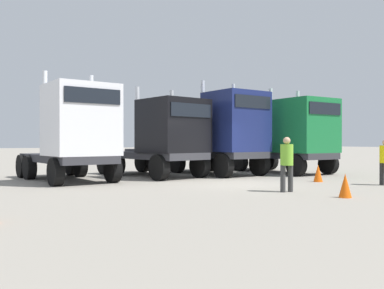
{
  "coord_description": "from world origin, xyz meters",
  "views": [
    {
      "loc": [
        -8.59,
        -13.22,
        1.58
      ],
      "look_at": [
        0.6,
        4.68,
        1.44
      ],
      "focal_mm": 39.2,
      "sensor_mm": 36.0,
      "label": 1
    }
  ],
  "objects_px": {
    "semi_truck_green": "(294,136)",
    "visitor_with_camera": "(287,160)",
    "semi_truck_white": "(76,133)",
    "traffic_cone_far": "(345,186)",
    "semi_truck_navy": "(227,133)",
    "semi_truck_black": "(165,137)",
    "traffic_cone_near": "(318,173)"
  },
  "relations": [
    {
      "from": "semi_truck_green",
      "to": "visitor_with_camera",
      "type": "relative_size",
      "value": 3.82
    },
    {
      "from": "semi_truck_white",
      "to": "semi_truck_green",
      "type": "xyz_separation_m",
      "value": [
        10.53,
        -0.45,
        -0.06
      ]
    },
    {
      "from": "traffic_cone_far",
      "to": "semi_truck_white",
      "type": "bearing_deg",
      "value": 126.04
    },
    {
      "from": "semi_truck_white",
      "to": "semi_truck_navy",
      "type": "relative_size",
      "value": 0.95
    },
    {
      "from": "semi_truck_green",
      "to": "traffic_cone_far",
      "type": "relative_size",
      "value": 9.68
    },
    {
      "from": "semi_truck_white",
      "to": "visitor_with_camera",
      "type": "distance_m",
      "value": 8.18
    },
    {
      "from": "semi_truck_white",
      "to": "semi_truck_black",
      "type": "relative_size",
      "value": 0.98
    },
    {
      "from": "semi_truck_navy",
      "to": "semi_truck_green",
      "type": "relative_size",
      "value": 0.96
    },
    {
      "from": "semi_truck_black",
      "to": "visitor_with_camera",
      "type": "xyz_separation_m",
      "value": [
        1.27,
        -6.68,
        -0.79
      ]
    },
    {
      "from": "semi_truck_white",
      "to": "visitor_with_camera",
      "type": "relative_size",
      "value": 3.47
    },
    {
      "from": "semi_truck_black",
      "to": "traffic_cone_far",
      "type": "height_order",
      "value": "semi_truck_black"
    },
    {
      "from": "semi_truck_black",
      "to": "visitor_with_camera",
      "type": "relative_size",
      "value": 3.56
    },
    {
      "from": "semi_truck_green",
      "to": "visitor_with_camera",
      "type": "xyz_separation_m",
      "value": [
        -5.3,
        -5.77,
        -0.87
      ]
    },
    {
      "from": "semi_truck_navy",
      "to": "semi_truck_white",
      "type": "bearing_deg",
      "value": -96.37
    },
    {
      "from": "semi_truck_navy",
      "to": "visitor_with_camera",
      "type": "relative_size",
      "value": 3.65
    },
    {
      "from": "semi_truck_green",
      "to": "traffic_cone_far",
      "type": "height_order",
      "value": "semi_truck_green"
    },
    {
      "from": "traffic_cone_near",
      "to": "semi_truck_navy",
      "type": "bearing_deg",
      "value": 108.58
    },
    {
      "from": "semi_truck_black",
      "to": "traffic_cone_far",
      "type": "distance_m",
      "value": 8.8
    },
    {
      "from": "semi_truck_white",
      "to": "semi_truck_navy",
      "type": "xyz_separation_m",
      "value": [
        7.05,
        0.26,
        0.05
      ]
    },
    {
      "from": "semi_truck_green",
      "to": "semi_truck_white",
      "type": "bearing_deg",
      "value": -98.09
    },
    {
      "from": "semi_truck_white",
      "to": "semi_truck_green",
      "type": "relative_size",
      "value": 0.91
    },
    {
      "from": "semi_truck_white",
      "to": "semi_truck_navy",
      "type": "bearing_deg",
      "value": 83.02
    },
    {
      "from": "traffic_cone_far",
      "to": "visitor_with_camera",
      "type": "bearing_deg",
      "value": 108.45
    },
    {
      "from": "semi_truck_navy",
      "to": "traffic_cone_far",
      "type": "relative_size",
      "value": 9.24
    },
    {
      "from": "semi_truck_black",
      "to": "semi_truck_green",
      "type": "height_order",
      "value": "semi_truck_green"
    },
    {
      "from": "visitor_with_camera",
      "to": "traffic_cone_far",
      "type": "relative_size",
      "value": 2.54
    },
    {
      "from": "traffic_cone_near",
      "to": "semi_truck_black",
      "type": "bearing_deg",
      "value": 134.74
    },
    {
      "from": "semi_truck_green",
      "to": "traffic_cone_near",
      "type": "bearing_deg",
      "value": -33.97
    },
    {
      "from": "semi_truck_black",
      "to": "semi_truck_navy",
      "type": "xyz_separation_m",
      "value": [
        3.09,
        -0.2,
        0.19
      ]
    },
    {
      "from": "semi_truck_navy",
      "to": "traffic_cone_far",
      "type": "distance_m",
      "value": 8.52
    },
    {
      "from": "semi_truck_white",
      "to": "semi_truck_green",
      "type": "distance_m",
      "value": 10.54
    },
    {
      "from": "semi_truck_black",
      "to": "semi_truck_white",
      "type": "bearing_deg",
      "value": -96.59
    }
  ]
}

